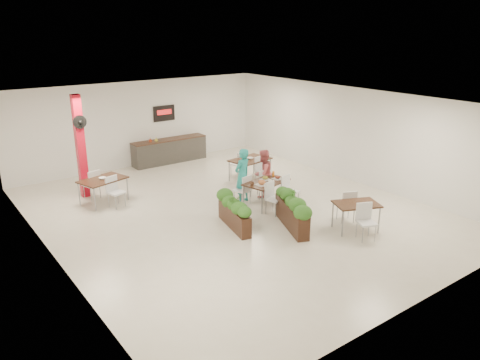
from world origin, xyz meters
The scene contains 12 objects.
ground centered at (0.00, 0.00, 0.00)m, with size 12.00×12.00×0.00m, color beige.
room_shell centered at (0.00, 0.00, 2.01)m, with size 10.10×12.10×3.22m.
red_column centered at (-3.00, 3.79, 1.64)m, with size 0.40×0.41×3.20m.
service_counter centered at (1.00, 5.65, 0.49)m, with size 3.00×0.64×2.20m.
main_table centered at (1.08, -0.21, 0.64)m, with size 1.56×1.86×0.92m.
diner_man centered at (0.69, 0.45, 0.84)m, with size 0.61×0.40×1.67m, color teal.
diner_woman centered at (1.49, 0.45, 0.76)m, with size 0.73×0.57×1.51m, color #D96065.
planter_left centered at (-0.63, -0.97, 0.49)m, with size 0.71×1.73×0.91m.
planter_right centered at (0.62, -1.85, 0.51)m, with size 1.06×1.89×1.05m.
side_table_a centered at (-2.73, 2.89, 0.64)m, with size 1.51×1.67×0.92m.
side_table_b centered at (2.19, 2.02, 0.64)m, with size 1.50×1.67×0.92m.
side_table_c centered at (1.84, -2.98, 0.62)m, with size 1.34×1.65×0.92m.
Camera 1 is at (-7.31, -10.29, 5.12)m, focal length 35.00 mm.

